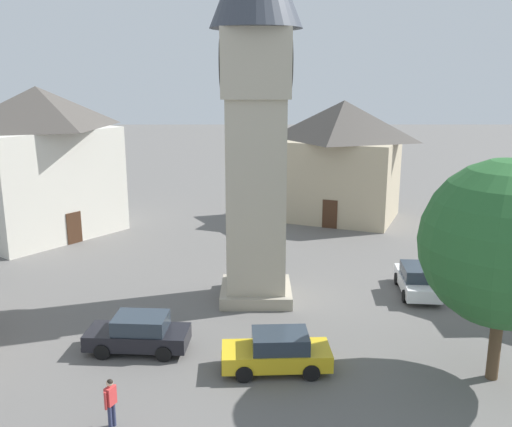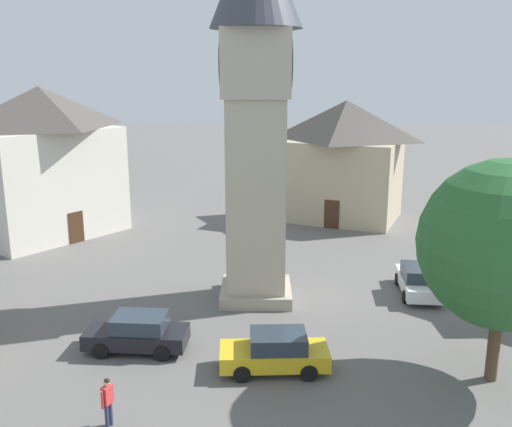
{
  "view_description": "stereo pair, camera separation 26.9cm",
  "coord_description": "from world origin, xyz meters",
  "px_view_note": "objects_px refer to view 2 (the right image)",
  "views": [
    {
      "loc": [
        26.62,
        -0.02,
        10.96
      ],
      "look_at": [
        0.0,
        0.0,
        4.36
      ],
      "focal_mm": 39.63,
      "sensor_mm": 36.0,
      "label": 1
    },
    {
      "loc": [
        26.62,
        0.25,
        10.96
      ],
      "look_at": [
        0.0,
        0.0,
        4.36
      ],
      "focal_mm": 39.63,
      "sensor_mm": 36.0,
      "label": 2
    }
  ],
  "objects_px": {
    "tree": "(505,244)",
    "pedestrian": "(108,398)",
    "clock_tower": "(256,81)",
    "car_silver_kerb": "(275,352)",
    "car_blue_kerb": "(137,333)",
    "building_shop_left": "(345,159)",
    "building_corner_back": "(44,161)",
    "car_red_corner": "(418,280)"
  },
  "relations": [
    {
      "from": "car_blue_kerb",
      "to": "building_shop_left",
      "type": "distance_m",
      "value": 24.93
    },
    {
      "from": "building_corner_back",
      "to": "tree",
      "type": "bearing_deg",
      "value": 50.55
    },
    {
      "from": "clock_tower",
      "to": "car_red_corner",
      "type": "distance_m",
      "value": 12.87
    },
    {
      "from": "pedestrian",
      "to": "building_shop_left",
      "type": "bearing_deg",
      "value": 157.43
    },
    {
      "from": "clock_tower",
      "to": "building_shop_left",
      "type": "height_order",
      "value": "clock_tower"
    },
    {
      "from": "clock_tower",
      "to": "building_corner_back",
      "type": "relative_size",
      "value": 1.57
    },
    {
      "from": "car_blue_kerb",
      "to": "building_corner_back",
      "type": "distance_m",
      "value": 20.07
    },
    {
      "from": "clock_tower",
      "to": "pedestrian",
      "type": "distance_m",
      "value": 15.15
    },
    {
      "from": "pedestrian",
      "to": "tree",
      "type": "distance_m",
      "value": 14.29
    },
    {
      "from": "clock_tower",
      "to": "car_silver_kerb",
      "type": "distance_m",
      "value": 12.24
    },
    {
      "from": "clock_tower",
      "to": "car_blue_kerb",
      "type": "bearing_deg",
      "value": -40.26
    },
    {
      "from": "clock_tower",
      "to": "tree",
      "type": "height_order",
      "value": "clock_tower"
    },
    {
      "from": "car_silver_kerb",
      "to": "pedestrian",
      "type": "height_order",
      "value": "pedestrian"
    },
    {
      "from": "car_red_corner",
      "to": "pedestrian",
      "type": "xyz_separation_m",
      "value": [
        11.25,
        -12.84,
        0.25
      ]
    },
    {
      "from": "building_corner_back",
      "to": "car_red_corner",
      "type": "bearing_deg",
      "value": 64.48
    },
    {
      "from": "clock_tower",
      "to": "tree",
      "type": "relative_size",
      "value": 2.22
    },
    {
      "from": "pedestrian",
      "to": "building_corner_back",
      "type": "distance_m",
      "value": 24.6
    },
    {
      "from": "car_silver_kerb",
      "to": "tree",
      "type": "height_order",
      "value": "tree"
    },
    {
      "from": "car_silver_kerb",
      "to": "building_shop_left",
      "type": "distance_m",
      "value": 24.43
    },
    {
      "from": "car_blue_kerb",
      "to": "building_corner_back",
      "type": "height_order",
      "value": "building_corner_back"
    },
    {
      "from": "car_blue_kerb",
      "to": "building_corner_back",
      "type": "xyz_separation_m",
      "value": [
        -16.98,
        -9.75,
        4.43
      ]
    },
    {
      "from": "car_blue_kerb",
      "to": "tree",
      "type": "bearing_deg",
      "value": 80.97
    },
    {
      "from": "car_blue_kerb",
      "to": "tree",
      "type": "distance_m",
      "value": 14.36
    },
    {
      "from": "car_silver_kerb",
      "to": "building_shop_left",
      "type": "height_order",
      "value": "building_shop_left"
    },
    {
      "from": "pedestrian",
      "to": "car_silver_kerb",
      "type": "bearing_deg",
      "value": 123.55
    },
    {
      "from": "pedestrian",
      "to": "building_corner_back",
      "type": "height_order",
      "value": "building_corner_back"
    },
    {
      "from": "car_silver_kerb",
      "to": "pedestrian",
      "type": "relative_size",
      "value": 2.48
    },
    {
      "from": "clock_tower",
      "to": "car_blue_kerb",
      "type": "height_order",
      "value": "clock_tower"
    },
    {
      "from": "car_silver_kerb",
      "to": "building_corner_back",
      "type": "bearing_deg",
      "value": -140.48
    },
    {
      "from": "building_shop_left",
      "to": "building_corner_back",
      "type": "height_order",
      "value": "building_corner_back"
    },
    {
      "from": "car_blue_kerb",
      "to": "pedestrian",
      "type": "xyz_separation_m",
      "value": [
        5.14,
        0.17,
        0.25
      ]
    },
    {
      "from": "car_blue_kerb",
      "to": "building_corner_back",
      "type": "relative_size",
      "value": 0.36
    },
    {
      "from": "pedestrian",
      "to": "tree",
      "type": "bearing_deg",
      "value": 102.66
    },
    {
      "from": "car_silver_kerb",
      "to": "pedestrian",
      "type": "xyz_separation_m",
      "value": [
        3.57,
        -5.39,
        0.25
      ]
    },
    {
      "from": "car_red_corner",
      "to": "building_shop_left",
      "type": "relative_size",
      "value": 0.41
    },
    {
      "from": "car_silver_kerb",
      "to": "building_corner_back",
      "type": "distance_m",
      "value": 24.45
    },
    {
      "from": "car_red_corner",
      "to": "building_shop_left",
      "type": "xyz_separation_m",
      "value": [
        -15.73,
        -1.63,
        3.86
      ]
    },
    {
      "from": "pedestrian",
      "to": "tree",
      "type": "relative_size",
      "value": 0.21
    },
    {
      "from": "car_silver_kerb",
      "to": "tree",
      "type": "relative_size",
      "value": 0.51
    },
    {
      "from": "tree",
      "to": "pedestrian",
      "type": "bearing_deg",
      "value": -77.34
    },
    {
      "from": "building_corner_back",
      "to": "car_blue_kerb",
      "type": "bearing_deg",
      "value": 29.86
    },
    {
      "from": "car_red_corner",
      "to": "pedestrian",
      "type": "distance_m",
      "value": 17.08
    }
  ]
}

